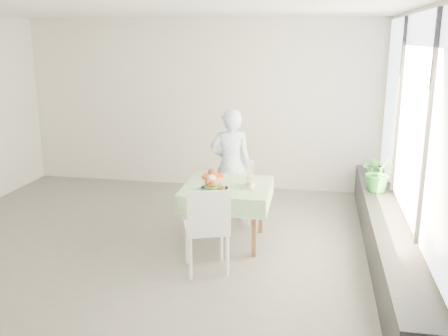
% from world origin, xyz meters
% --- Properties ---
extents(floor, '(6.00, 6.00, 0.00)m').
position_xyz_m(floor, '(0.00, 0.00, 0.00)').
color(floor, '#585654').
rests_on(floor, ground).
extents(ceiling, '(6.00, 6.00, 0.00)m').
position_xyz_m(ceiling, '(0.00, 0.00, 2.80)').
color(ceiling, white).
rests_on(ceiling, ground).
extents(wall_back, '(6.00, 0.02, 2.80)m').
position_xyz_m(wall_back, '(0.00, 2.50, 1.40)').
color(wall_back, silver).
rests_on(wall_back, ground).
extents(wall_front, '(6.00, 0.02, 2.80)m').
position_xyz_m(wall_front, '(0.00, -2.50, 1.40)').
color(wall_front, silver).
rests_on(wall_front, ground).
extents(wall_right, '(0.02, 5.00, 2.80)m').
position_xyz_m(wall_right, '(3.00, 0.00, 1.40)').
color(wall_right, silver).
rests_on(wall_right, ground).
extents(window_pane, '(0.01, 4.80, 2.18)m').
position_xyz_m(window_pane, '(2.97, 0.00, 1.65)').
color(window_pane, '#D1E0F9').
rests_on(window_pane, ground).
extents(window_ledge, '(0.40, 4.80, 0.50)m').
position_xyz_m(window_ledge, '(2.80, 0.00, 0.25)').
color(window_ledge, black).
rests_on(window_ledge, ground).
extents(cafe_table, '(1.06, 1.06, 0.74)m').
position_xyz_m(cafe_table, '(0.91, 0.08, 0.46)').
color(cafe_table, brown).
rests_on(cafe_table, ground).
extents(chair_far, '(0.40, 0.40, 0.84)m').
position_xyz_m(chair_far, '(0.93, 0.83, 0.26)').
color(chair_far, white).
rests_on(chair_far, ground).
extents(chair_near, '(0.59, 0.59, 0.97)m').
position_xyz_m(chair_near, '(0.84, -0.74, 0.30)').
color(chair_near, white).
rests_on(chair_near, ground).
extents(diner, '(0.64, 0.49, 1.57)m').
position_xyz_m(diner, '(0.81, 0.91, 0.78)').
color(diner, '#94BDED').
rests_on(diner, ground).
extents(main_dish, '(0.34, 0.34, 0.18)m').
position_xyz_m(main_dish, '(0.78, -0.12, 0.80)').
color(main_dish, white).
rests_on(main_dish, cafe_table).
extents(juice_cup_orange, '(0.10, 0.10, 0.29)m').
position_xyz_m(juice_cup_orange, '(1.19, 0.10, 0.81)').
color(juice_cup_orange, white).
rests_on(juice_cup_orange, cafe_table).
extents(juice_cup_lemonade, '(0.10, 0.10, 0.28)m').
position_xyz_m(juice_cup_lemonade, '(1.22, -0.03, 0.81)').
color(juice_cup_lemonade, white).
rests_on(juice_cup_lemonade, cafe_table).
extents(second_dish, '(0.27, 0.27, 0.13)m').
position_xyz_m(second_dish, '(0.67, 0.36, 0.78)').
color(second_dish, '#BD3913').
rests_on(second_dish, cafe_table).
extents(potted_plant, '(0.58, 0.54, 0.54)m').
position_xyz_m(potted_plant, '(2.79, 0.99, 0.77)').
color(potted_plant, '#287226').
rests_on(potted_plant, window_ledge).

